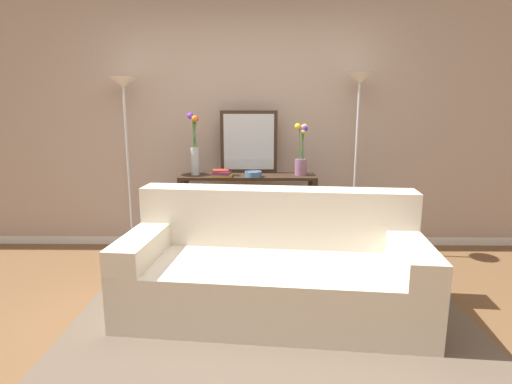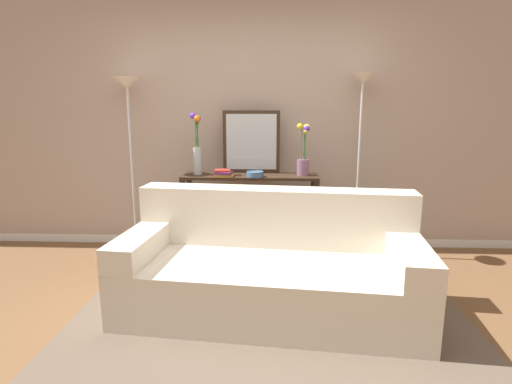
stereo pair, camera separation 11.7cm
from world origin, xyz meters
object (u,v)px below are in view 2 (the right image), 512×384
vase_short_flowers (304,156)px  book_stack (224,173)px  couch (271,270)px  vase_tall_flowers (197,147)px  book_row_under_console (208,249)px  wall_mirror (251,142)px  floor_lamp_right (361,114)px  floor_lamp_left (129,117)px  fruit_bowl (255,174)px  console_table (250,200)px

vase_short_flowers → book_stack: bearing=-172.7°
couch → book_stack: (-0.48, 1.05, 0.57)m
vase_tall_flowers → book_stack: (0.27, -0.10, -0.24)m
book_row_under_console → vase_short_flowers: bearing=-0.1°
book_row_under_console → wall_mirror: bearing=19.1°
floor_lamp_right → book_stack: size_ratio=9.13×
couch → vase_tall_flowers: size_ratio=3.67×
vase_tall_flowers → wall_mirror: bearing=16.1°
couch → floor_lamp_right: bearing=54.7°
couch → vase_tall_flowers: 1.60m
floor_lamp_left → book_row_under_console: size_ratio=7.56×
floor_lamp_right → vase_tall_flowers: bearing=-177.8°
fruit_bowl → book_stack: (-0.31, 0.01, 0.00)m
vase_tall_flowers → couch: bearing=-56.9°
wall_mirror → book_row_under_console: wall_mirror is taller
wall_mirror → console_table: bearing=-92.1°
vase_tall_flowers → book_row_under_console: (0.09, 0.00, -1.06)m
floor_lamp_right → floor_lamp_left: bearing=180.0°
console_table → vase_short_flowers: size_ratio=2.65×
couch → console_table: couch is taller
couch → vase_short_flowers: size_ratio=4.40×
vase_tall_flowers → console_table: bearing=0.1°
wall_mirror → vase_tall_flowers: bearing=-163.9°
floor_lamp_left → wall_mirror: floor_lamp_left is taller
floor_lamp_left → vase_tall_flowers: bearing=-5.1°
couch → floor_lamp_right: floor_lamp_right is taller
vase_short_flowers → floor_lamp_left: bearing=177.9°
vase_tall_flowers → vase_short_flowers: (1.06, -0.00, -0.08)m
fruit_bowl → console_table: bearing=115.9°
floor_lamp_left → fruit_bowl: floor_lamp_left is taller
vase_short_flowers → wall_mirror: bearing=163.6°
vase_short_flowers → fruit_bowl: 0.52m
floor_lamp_right → vase_tall_flowers: 1.65m
console_table → vase_tall_flowers: vase_tall_flowers is taller
vase_short_flowers → book_row_under_console: (-0.97, 0.00, -0.98)m
vase_tall_flowers → book_stack: 0.38m
vase_tall_flowers → book_row_under_console: 1.06m
floor_lamp_right → fruit_bowl: bearing=-170.3°
book_stack → book_row_under_console: (-0.18, 0.10, -0.82)m
couch → console_table: size_ratio=1.66×
fruit_bowl → vase_tall_flowers: bearing=168.8°
vase_tall_flowers → floor_lamp_left: bearing=174.9°
console_table → book_row_under_console: size_ratio=5.69×
console_table → floor_lamp_left: floor_lamp_left is taller
vase_short_flowers → vase_tall_flowers: bearing=180.0°
couch → floor_lamp_left: size_ratio=1.25×
fruit_bowl → book_stack: book_stack is taller
floor_lamp_left → vase_short_flowers: floor_lamp_left is taller
book_row_under_console → vase_tall_flowers: bearing=-179.6°
floor_lamp_right → vase_short_flowers: bearing=-173.6°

